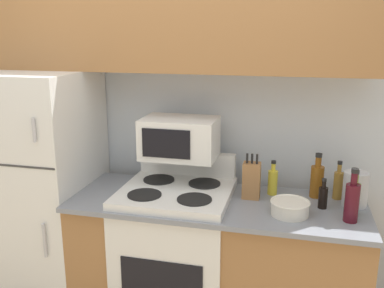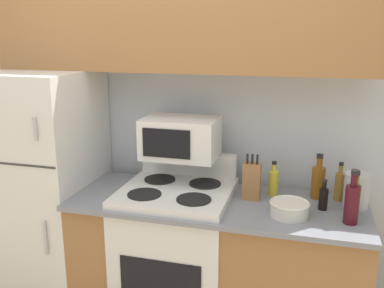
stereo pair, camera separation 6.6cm
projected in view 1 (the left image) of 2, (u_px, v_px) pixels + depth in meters
name	position (u px, v px, depth m)	size (l,w,h in m)	color
wall_back	(185.00, 121.00, 2.99)	(8.00, 0.05, 2.55)	silver
lower_cabinets	(216.00, 264.00, 2.72)	(1.77, 0.67, 0.89)	#9E6B3D
refrigerator	(47.00, 191.00, 2.94)	(0.63, 0.73, 1.64)	white
upper_cabinets	(177.00, 10.00, 2.62)	(2.40, 0.34, 0.74)	#9E6B3D
stove	(176.00, 255.00, 2.76)	(0.68, 0.65, 1.10)	white
microwave	(180.00, 138.00, 2.71)	(0.47, 0.32, 0.25)	white
knife_block	(251.00, 180.00, 2.61)	(0.11, 0.08, 0.29)	#9E6B3D
bowl	(290.00, 207.00, 2.38)	(0.22, 0.22, 0.08)	silver
bottle_vinegar	(338.00, 184.00, 2.60)	(0.06, 0.06, 0.24)	olive
bottle_cooking_spray	(273.00, 181.00, 2.68)	(0.06, 0.06, 0.22)	gold
bottle_wine_red	(352.00, 201.00, 2.28)	(0.08, 0.08, 0.30)	#470F19
bottle_olive_oil	(354.00, 197.00, 2.37)	(0.06, 0.06, 0.26)	#5B6619
bottle_whiskey	(317.00, 180.00, 2.63)	(0.08, 0.08, 0.28)	brown
bottle_soy_sauce	(323.00, 197.00, 2.47)	(0.05, 0.05, 0.18)	black
kettle	(355.00, 189.00, 2.49)	(0.14, 0.14, 0.23)	#B7B7BC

